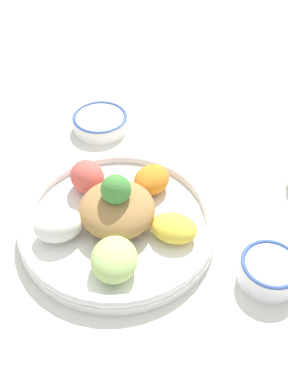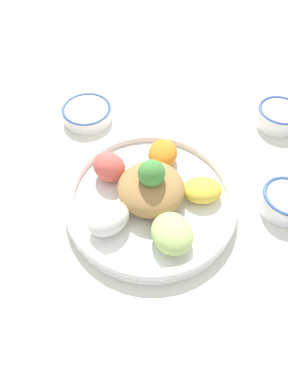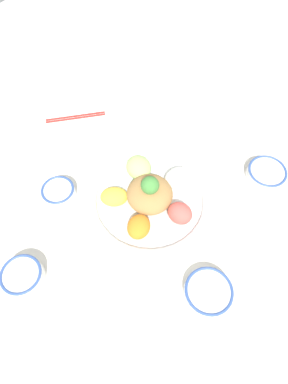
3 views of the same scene
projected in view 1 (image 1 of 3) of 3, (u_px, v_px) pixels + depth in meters
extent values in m
plane|color=silver|center=(110.00, 229.00, 0.78)|extent=(2.40, 2.40, 0.00)
cylinder|color=white|center=(118.00, 225.00, 0.77)|extent=(0.34, 0.34, 0.02)
torus|color=white|center=(118.00, 220.00, 0.76)|extent=(0.34, 0.34, 0.02)
ellipsoid|color=orange|center=(152.00, 180.00, 0.81)|extent=(0.08, 0.09, 0.05)
ellipsoid|color=#E55B51|center=(87.00, 177.00, 0.80)|extent=(0.07, 0.07, 0.06)
ellipsoid|color=white|center=(59.00, 225.00, 0.73)|extent=(0.08, 0.09, 0.05)
ellipsoid|color=#B7DB7A|center=(114.00, 259.00, 0.68)|extent=(0.11, 0.10, 0.05)
ellipsoid|color=yellow|center=(174.00, 228.00, 0.73)|extent=(0.10, 0.10, 0.04)
ellipsoid|color=#AD7F47|center=(117.00, 209.00, 0.74)|extent=(0.13, 0.13, 0.06)
sphere|color=#478E3D|center=(116.00, 189.00, 0.71)|extent=(0.05, 0.05, 0.05)
cylinder|color=white|center=(100.00, 123.00, 0.97)|extent=(0.12, 0.12, 0.03)
torus|color=#38569E|center=(100.00, 117.00, 0.96)|extent=(0.12, 0.12, 0.01)
cylinder|color=#5B3319|center=(100.00, 119.00, 0.96)|extent=(0.10, 0.10, 0.00)
cylinder|color=white|center=(269.00, 271.00, 0.69)|extent=(0.09, 0.09, 0.04)
torus|color=#38569E|center=(271.00, 264.00, 0.68)|extent=(0.09, 0.09, 0.01)
cylinder|color=#DBB251|center=(271.00, 265.00, 0.68)|extent=(0.08, 0.08, 0.00)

